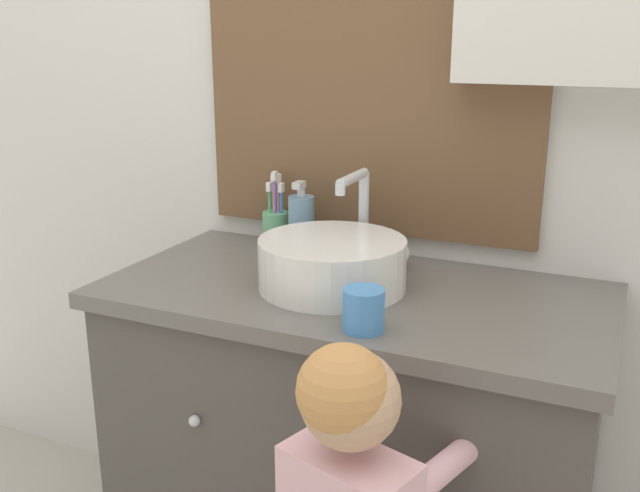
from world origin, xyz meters
name	(u,v)px	position (x,y,z in m)	size (l,w,h in m)	color
wall_back	(415,68)	(0.03, 0.62, 1.28)	(3.20, 0.18, 2.50)	silver
vanity_counter	(351,459)	(0.00, 0.33, 0.42)	(1.06, 0.55, 0.84)	#4C4742
sink_basin	(334,262)	(-0.04, 0.32, 0.89)	(0.31, 0.36, 0.23)	white
toothbrush_holder	(276,226)	(-0.29, 0.54, 0.89)	(0.07, 0.07, 0.19)	#66B27F
soap_dispenser	(301,225)	(-0.20, 0.50, 0.91)	(0.06, 0.06, 0.18)	#6B93B2
drinking_cup	(363,310)	(0.10, 0.13, 0.88)	(0.08, 0.08, 0.08)	#4789D1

